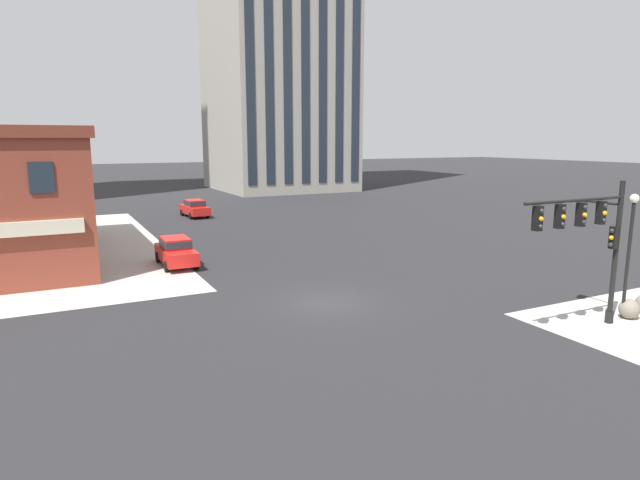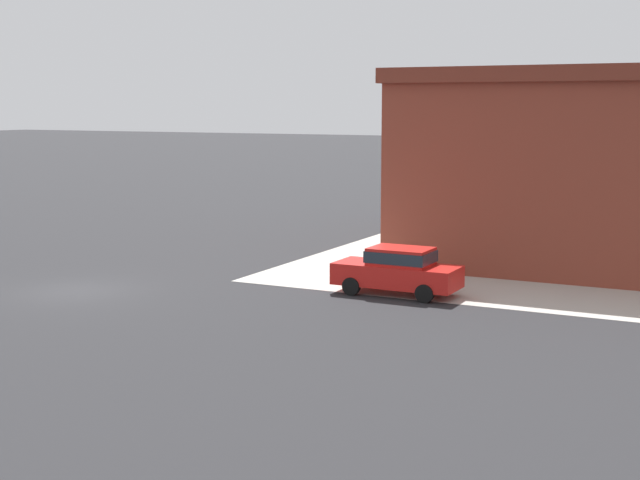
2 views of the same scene
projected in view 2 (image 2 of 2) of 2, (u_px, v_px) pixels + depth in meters
The scene contains 3 objects.
ground_plane at pixel (77, 291), 32.74m from camera, with size 320.00×320.00×0.00m, color #262628.
car_main_northbound_near at pixel (398, 269), 31.94m from camera, with size 1.92×4.41×1.68m.
car_main_southbound_far at pixel (423, 201), 54.40m from camera, with size 4.51×2.12×1.68m.
Camera 2 is at (24.73, 22.28, 6.62)m, focal length 51.19 mm.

